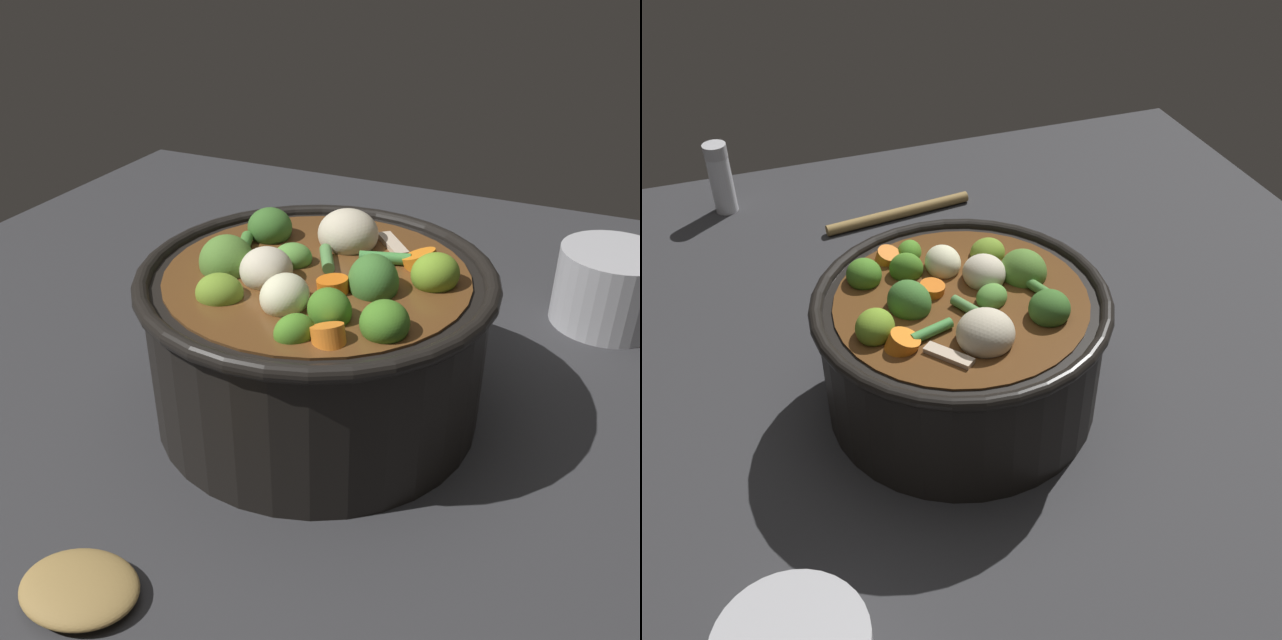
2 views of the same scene
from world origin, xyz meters
The scene contains 3 objects.
ground_plane centered at (0.00, 0.00, 0.00)m, with size 1.10×1.10×0.00m, color #2D2D30.
cooking_pot centered at (0.00, 0.00, 0.07)m, with size 0.28×0.28×0.15m.
small_saucepan centered at (0.25, -0.21, 0.04)m, with size 0.15×0.17×0.08m.
Camera 1 is at (-0.44, -0.20, 0.36)m, focal length 40.16 mm.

